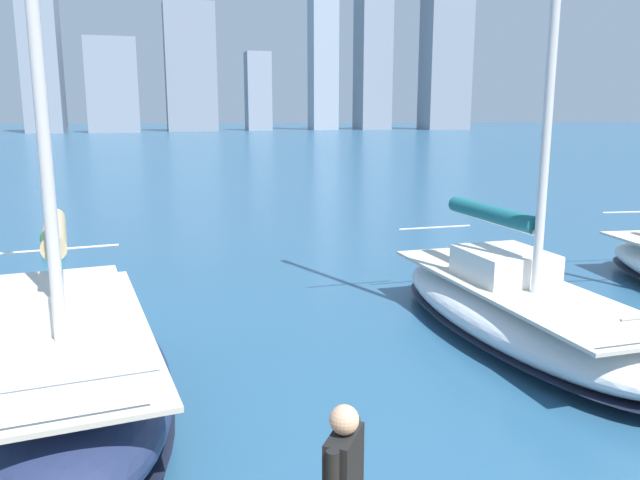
# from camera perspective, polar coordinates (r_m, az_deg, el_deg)

# --- Properties ---
(city_skyline) EXTENTS (166.75, 21.22, 54.11)m
(city_skyline) POSITION_cam_1_polar(r_m,az_deg,el_deg) (163.01, -12.22, 17.16)
(city_skyline) COLOR gray
(city_skyline) RESTS_ON ground
(sailboat_teal) EXTENTS (2.50, 7.45, 12.97)m
(sailboat_teal) POSITION_cam_1_polar(r_m,az_deg,el_deg) (12.18, 17.36, -5.56)
(sailboat_teal) COLOR silver
(sailboat_teal) RESTS_ON ground
(sailboat_tan) EXTENTS (3.44, 6.92, 12.26)m
(sailboat_tan) POSITION_cam_1_polar(r_m,az_deg,el_deg) (9.32, -22.32, -10.59)
(sailboat_tan) COLOR navy
(sailboat_tan) RESTS_ON ground
(channel_buoy) EXTENTS (0.70, 0.70, 1.40)m
(channel_buoy) POSITION_cam_1_polar(r_m,az_deg,el_deg) (21.02, -23.32, 0.17)
(channel_buoy) COLOR green
(channel_buoy) RESTS_ON ground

